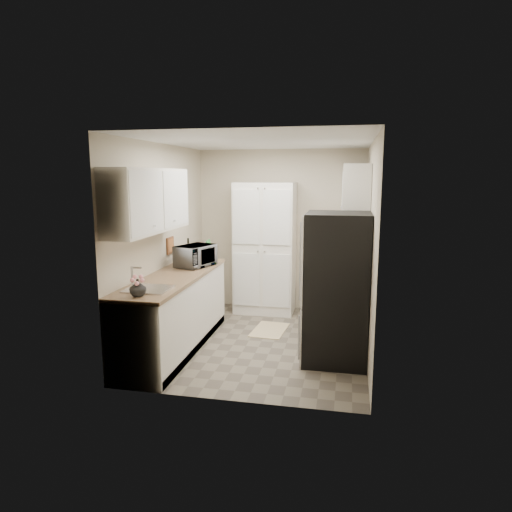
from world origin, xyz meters
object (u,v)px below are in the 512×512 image
at_px(pantry_cabinet, 265,248).
at_px(toaster_oven, 344,250).
at_px(microwave, 195,256).
at_px(wine_bottle, 188,251).
at_px(electric_range, 340,301).
at_px(refrigerator, 337,288).

distance_m(pantry_cabinet, toaster_oven, 1.20).
bearing_deg(microwave, wine_bottle, 51.70).
xyz_separation_m(pantry_cabinet, wine_bottle, (-0.94, -0.82, 0.07)).
height_order(pantry_cabinet, wine_bottle, pantry_cabinet).
height_order(pantry_cabinet, microwave, pantry_cabinet).
xyz_separation_m(electric_range, toaster_oven, (0.02, 0.78, 0.56)).
relative_size(pantry_cabinet, refrigerator, 1.18).
xyz_separation_m(pantry_cabinet, toaster_oven, (1.19, -0.15, 0.04)).
bearing_deg(electric_range, pantry_cabinet, 141.78).
bearing_deg(wine_bottle, toaster_oven, 17.45).
bearing_deg(toaster_oven, microwave, -143.87).
xyz_separation_m(pantry_cabinet, microwave, (-0.71, -1.18, 0.06)).
bearing_deg(refrigerator, wine_bottle, 156.45).
height_order(electric_range, toaster_oven, toaster_oven).
xyz_separation_m(refrigerator, wine_bottle, (-2.08, 0.91, 0.22)).
relative_size(microwave, toaster_oven, 1.24).
relative_size(refrigerator, toaster_oven, 4.13).
bearing_deg(wine_bottle, microwave, -57.85).
relative_size(electric_range, wine_bottle, 3.86).
bearing_deg(electric_range, refrigerator, -92.48).
bearing_deg(electric_range, microwave, -172.17).
xyz_separation_m(electric_range, wine_bottle, (-2.11, 0.11, 0.59)).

